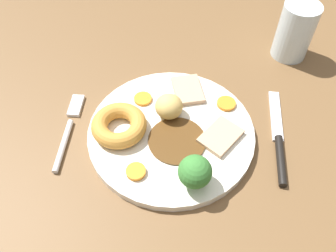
{
  "coord_description": "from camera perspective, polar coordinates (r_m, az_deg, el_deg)",
  "views": [
    {
      "loc": [
        0.49,
        -34.32,
        47.2
      ],
      "look_at": [
        1.1,
        -2.06,
        6.0
      ],
      "focal_mm": 36.71,
      "sensor_mm": 36.0,
      "label": 1
    }
  ],
  "objects": [
    {
      "name": "dining_table",
      "position": [
        0.57,
        -1.14,
        -0.99
      ],
      "size": [
        120.0,
        84.0,
        3.6
      ],
      "primitive_type": "cube",
      "color": "brown",
      "rests_on": "ground"
    },
    {
      "name": "dinner_plate",
      "position": [
        0.54,
        -0.0,
        -1.12
      ],
      "size": [
        25.83,
        25.83,
        1.4
      ],
      "primitive_type": "cylinder",
      "color": "silver",
      "rests_on": "dining_table"
    },
    {
      "name": "gravy_pool",
      "position": [
        0.52,
        0.96,
        -2.41
      ],
      "size": [
        8.78,
        8.78,
        0.3
      ],
      "primitive_type": "cylinder",
      "color": "#563819",
      "rests_on": "dinner_plate"
    },
    {
      "name": "meat_slice_main",
      "position": [
        0.52,
        8.2,
        -1.71
      ],
      "size": [
        7.59,
        7.7,
        0.8
      ],
      "primitive_type": "cube",
      "rotation": [
        0.0,
        0.0,
        0.83
      ],
      "color": "tan",
      "rests_on": "dinner_plate"
    },
    {
      "name": "meat_slice_under",
      "position": [
        0.58,
        2.81,
        6.01
      ],
      "size": [
        5.53,
        6.93,
        0.8
      ],
      "primitive_type": "cube",
      "rotation": [
        0.0,
        0.0,
        4.87
      ],
      "color": "tan",
      "rests_on": "dinner_plate"
    },
    {
      "name": "yorkshire_pudding",
      "position": [
        0.53,
        -8.65,
        0.12
      ],
      "size": [
        8.48,
        8.48,
        2.49
      ],
      "primitive_type": "torus",
      "color": "#C68938",
      "rests_on": "dinner_plate"
    },
    {
      "name": "roast_potato_left",
      "position": [
        0.54,
        -0.37,
        3.25
      ],
      "size": [
        5.94,
        5.91,
        3.87
      ],
      "primitive_type": "ellipsoid",
      "rotation": [
        0.0,
        0.0,
        2.61
      ],
      "color": "#D8B260",
      "rests_on": "dinner_plate"
    },
    {
      "name": "carrot_coin_front",
      "position": [
        0.57,
        -4.68,
        4.51
      ],
      "size": [
        2.95,
        2.95,
        0.49
      ],
      "primitive_type": "cylinder",
      "color": "orange",
      "rests_on": "dinner_plate"
    },
    {
      "name": "carrot_coin_back",
      "position": [
        0.49,
        -5.92,
        -7.55
      ],
      "size": [
        2.81,
        2.81,
        0.66
      ],
      "primitive_type": "cylinder",
      "color": "orange",
      "rests_on": "dinner_plate"
    },
    {
      "name": "carrot_coin_side",
      "position": [
        0.57,
        9.17,
        3.7
      ],
      "size": [
        3.07,
        3.07,
        0.55
      ],
      "primitive_type": "cylinder",
      "color": "orange",
      "rests_on": "dinner_plate"
    },
    {
      "name": "broccoli_floret",
      "position": [
        0.46,
        3.89,
        -7.63
      ],
      "size": [
        4.6,
        4.6,
        5.24
      ],
      "color": "#8CB766",
      "rests_on": "dinner_plate"
    },
    {
      "name": "fork",
      "position": [
        0.57,
        -16.62,
        -0.32
      ],
      "size": [
        2.77,
        15.32,
        0.9
      ],
      "rotation": [
        0.0,
        0.0,
        1.48
      ],
      "color": "silver",
      "rests_on": "dining_table"
    },
    {
      "name": "knife",
      "position": [
        0.55,
        17.42,
        -2.65
      ],
      "size": [
        4.03,
        18.52,
        1.2
      ],
      "rotation": [
        0.0,
        0.0,
        1.43
      ],
      "color": "black",
      "rests_on": "dining_table"
    },
    {
      "name": "water_glass",
      "position": [
        0.68,
        19.95,
        14.58
      ],
      "size": [
        6.53,
        6.53,
        10.41
      ],
      "primitive_type": "cylinder",
      "color": "silver",
      "rests_on": "dining_table"
    }
  ]
}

